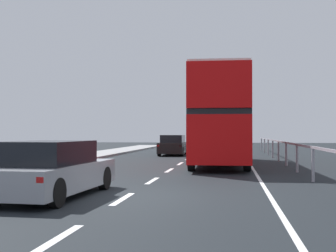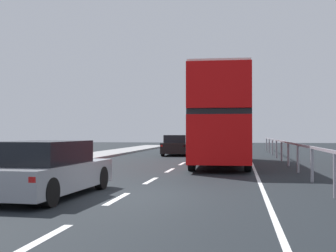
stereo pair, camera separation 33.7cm
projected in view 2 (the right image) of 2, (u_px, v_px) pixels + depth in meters
ground_plane at (125, 197)px, 11.42m from camera, size 74.39×120.00×0.10m
lane_paint_markings at (222, 169)px, 19.38m from camera, size 3.68×46.00×0.01m
bridge_side_railing at (293, 148)px, 19.50m from camera, size 0.10×42.00×1.16m
double_decker_bus_red at (221, 117)px, 22.26m from camera, size 2.81×11.00×4.43m
hatchback_car_near at (47, 170)px, 11.13m from camera, size 2.03×4.60×1.39m
sedan_car_ahead at (177, 145)px, 31.53m from camera, size 1.79×4.61×1.42m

